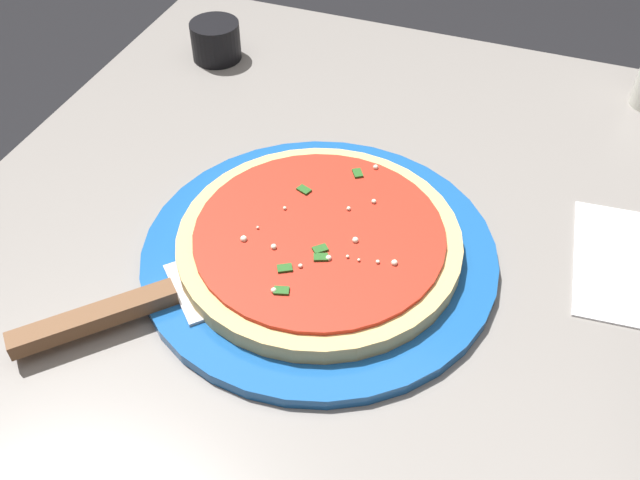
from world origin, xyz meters
TOP-DOWN VIEW (x-y plane):
  - restaurant_table at (0.00, 0.00)m, footprint 0.84×0.76m
  - serving_plate at (0.00, 0.03)m, footprint 0.31×0.31m
  - pizza at (0.00, 0.03)m, footprint 0.24×0.24m
  - pizza_server at (-0.11, 0.14)m, footprint 0.19×0.18m
  - cup_small_sauce at (0.27, 0.26)m, footprint 0.06×0.06m
  - napkin_folded_right at (0.09, -0.23)m, footprint 0.15×0.12m

SIDE VIEW (x-z plane):
  - restaurant_table at x=0.00m, z-range 0.21..0.94m
  - napkin_folded_right at x=0.09m, z-range 0.73..0.74m
  - serving_plate at x=0.00m, z-range 0.73..0.75m
  - pizza_server at x=-0.11m, z-range 0.74..0.76m
  - pizza at x=0.00m, z-range 0.74..0.77m
  - cup_small_sauce at x=0.27m, z-range 0.73..0.78m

